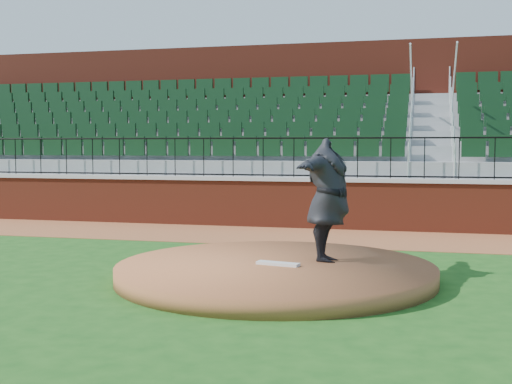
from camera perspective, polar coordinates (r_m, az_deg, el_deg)
ground at (r=10.36m, az=-2.07°, el=-7.75°), size 90.00×90.00×0.00m
warning_track at (r=15.54m, az=3.57°, el=-3.79°), size 34.00×3.20×0.01m
field_wall at (r=17.04m, az=4.58°, el=-1.10°), size 34.00×0.35×1.20m
wall_cap at (r=17.00m, az=4.59°, el=1.08°), size 34.00×0.45×0.10m
wall_railing at (r=16.98m, az=4.60°, el=2.94°), size 34.00×0.05×1.00m
seating_stands at (r=19.67m, az=5.96°, el=4.53°), size 34.00×5.10×4.60m
concourse_wall at (r=22.45m, az=7.02°, el=5.60°), size 34.00×0.50×5.50m
pitchers_mound at (r=10.56m, az=1.65°, el=-6.84°), size 5.01×5.01×0.25m
pitching_rubber at (r=10.43m, az=1.89°, el=-6.15°), size 0.71×0.30×0.05m
pitcher at (r=10.71m, az=6.19°, el=-0.69°), size 0.92×2.49×1.98m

